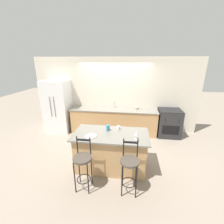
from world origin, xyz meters
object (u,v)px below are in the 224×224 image
object	(u,v)px
coffee_mug	(119,128)
pumpkin_decoration	(137,107)
bar_stool_near	(83,163)
dinner_plate	(91,136)
wine_glass	(136,133)
oven_range	(169,123)
bar_stool_far	(130,166)
refrigerator	(58,106)
tumbler_cup	(108,128)

from	to	relation	value
coffee_mug	pumpkin_decoration	xyz separation A→B (m)	(0.51, 1.85, -0.01)
bar_stool_near	dinner_plate	bearing A→B (deg)	86.17
wine_glass	pumpkin_decoration	world-z (taller)	wine_glass
oven_range	coffee_mug	distance (m)	2.41
bar_stool_far	dinner_plate	world-z (taller)	bar_stool_far
oven_range	bar_stool_near	xyz separation A→B (m)	(-2.27, -2.68, 0.13)
pumpkin_decoration	wine_glass	bearing A→B (deg)	-92.27
dinner_plate	coffee_mug	distance (m)	0.74
coffee_mug	refrigerator	bearing A→B (deg)	145.61
refrigerator	coffee_mug	distance (m)	2.94
oven_range	tumbler_cup	distance (m)	2.66
wine_glass	pumpkin_decoration	distance (m)	2.29
bar_stool_far	wine_glass	world-z (taller)	bar_stool_far
refrigerator	bar_stool_near	size ratio (longest dim) A/B	1.67
tumbler_cup	pumpkin_decoration	size ratio (longest dim) A/B	1.03
bar_stool_far	oven_range	bearing A→B (deg)	63.36
bar_stool_far	tumbler_cup	size ratio (longest dim) A/B	7.65
wine_glass	pumpkin_decoration	bearing A→B (deg)	87.73
refrigerator	dinner_plate	xyz separation A→B (m)	(1.83, -2.09, -0.01)
bar_stool_near	bar_stool_far	size ratio (longest dim) A/B	1.00
bar_stool_far	bar_stool_near	bearing A→B (deg)	-178.28
bar_stool_far	dinner_plate	xyz separation A→B (m)	(-0.90, 0.52, 0.33)
bar_stool_near	bar_stool_far	distance (m)	0.94
bar_stool_near	tumbler_cup	bearing A→B (deg)	66.93
oven_range	wine_glass	bearing A→B (deg)	-119.69
coffee_mug	oven_range	bearing A→B (deg)	46.09
pumpkin_decoration	bar_stool_near	bearing A→B (deg)	-111.90
refrigerator	bar_stool_far	xyz separation A→B (m)	(2.73, -2.61, -0.33)
coffee_mug	tumbler_cup	xyz separation A→B (m)	(-0.25, -0.09, 0.03)
refrigerator	bar_stool_near	bearing A→B (deg)	-55.76
coffee_mug	bar_stool_near	bearing A→B (deg)	-122.74
bar_stool_near	pumpkin_decoration	size ratio (longest dim) A/B	7.88
oven_range	dinner_plate	distance (m)	3.12
refrigerator	bar_stool_far	size ratio (longest dim) A/B	1.67
refrigerator	pumpkin_decoration	xyz separation A→B (m)	(2.93, 0.19, 0.02)
tumbler_cup	refrigerator	bearing A→B (deg)	141.08
oven_range	pumpkin_decoration	distance (m)	1.24
bar_stool_near	tumbler_cup	xyz separation A→B (m)	(0.38, 0.88, 0.39)
dinner_plate	pumpkin_decoration	distance (m)	2.54
bar_stool_near	tumbler_cup	world-z (taller)	bar_stool_near
tumbler_cup	wine_glass	bearing A→B (deg)	-27.05
bar_stool_near	pumpkin_decoration	bearing A→B (deg)	68.10
oven_range	wine_glass	distance (m)	2.53
bar_stool_near	oven_range	bearing A→B (deg)	49.77
coffee_mug	tumbler_cup	bearing A→B (deg)	-159.55
bar_stool_near	tumbler_cup	size ratio (longest dim) A/B	7.65
oven_range	coffee_mug	size ratio (longest dim) A/B	8.81
bar_stool_near	coffee_mug	distance (m)	1.22
oven_range	tumbler_cup	xyz separation A→B (m)	(-1.89, -1.79, 0.52)
refrigerator	pumpkin_decoration	bearing A→B (deg)	3.76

